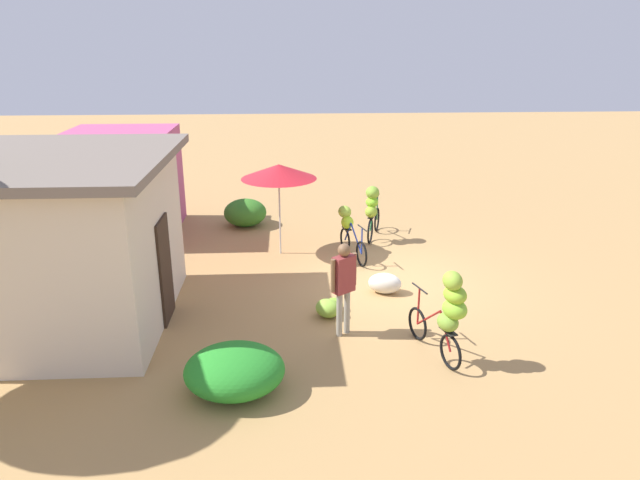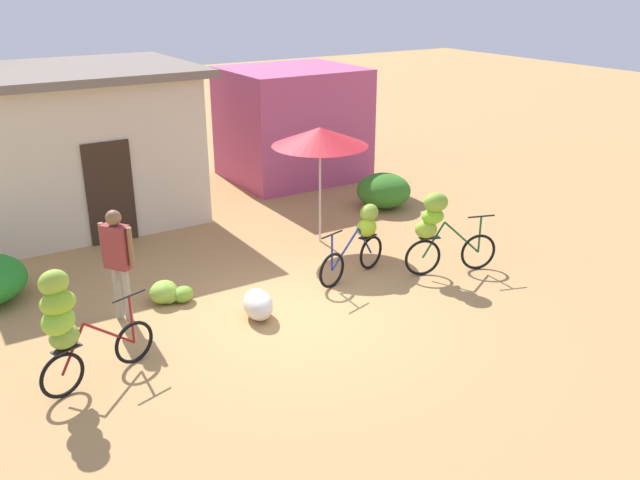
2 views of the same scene
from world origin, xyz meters
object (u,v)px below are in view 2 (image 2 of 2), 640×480
Objects in this scene: building_low at (83,144)px; bicycle_leftmost at (67,321)px; shop_pink at (292,124)px; bicycle_center_loaded at (438,226)px; person_vendor at (117,253)px; bicycle_near_pile at (362,235)px; produce_sack at (258,304)px; market_umbrella at (320,137)px; banana_pile_on_ground at (168,293)px.

building_low is 2.75× the size of bicycle_leftmost.
shop_pink is 1.89× the size of bicycle_leftmost.
bicycle_center_loaded is 5.29m from person_vendor.
person_vendor is (1.10, 1.60, 0.09)m from bicycle_leftmost.
bicycle_near_pile is 2.32× the size of produce_sack.
building_low is at bearing 80.65° from person_vendor.
bicycle_leftmost is (-5.37, -2.78, -1.10)m from market_umbrella.
building_low reaches higher than banana_pile_on_ground.
bicycle_near_pile is (-0.20, -1.69, -1.38)m from market_umbrella.
person_vendor is at bearing -166.52° from banana_pile_on_ground.
banana_pile_on_ground is (-5.36, -5.30, -1.23)m from shop_pink.
produce_sack is at bearing -123.83° from shop_pink.
banana_pile_on_ground is 0.48× the size of person_vendor.
building_low reaches higher than person_vendor.
shop_pink is 1.97× the size of bicycle_near_pile.
shop_pink is 7.95m from produce_sack.
building_low is 6.94m from bicycle_leftmost.
bicycle_leftmost is 0.96× the size of person_vendor.
shop_pink is at bearing 81.57° from bicycle_center_loaded.
building_low reaches higher than shop_pink.
market_umbrella is at bearing 83.30° from bicycle_near_pile.
building_low is 1.45× the size of shop_pink.
bicycle_near_pile is 3.42m from banana_pile_on_ground.
building_low reaches higher than bicycle_near_pile.
shop_pink is at bearing 4.83° from building_low.
shop_pink is 6.37m from bicycle_near_pile.
bicycle_near_pile is 1.94× the size of banana_pile_on_ground.
shop_pink is at bearing 56.17° from produce_sack.
produce_sack is (0.98, -1.23, 0.06)m from banana_pile_on_ground.
bicycle_center_loaded is 3.46m from produce_sack.
shop_pink is 4.74m from market_umbrella.
person_vendor is (-1.75, 1.05, 0.86)m from produce_sack.
bicycle_near_pile is (5.17, 1.09, -0.28)m from bicycle_leftmost.
building_low is 7.65m from bicycle_center_loaded.
building_low is 2.04× the size of market_umbrella.
produce_sack is (2.85, 0.55, -0.77)m from bicycle_leftmost.
market_umbrella reaches higher than banana_pile_on_ground.
market_umbrella is (3.44, -3.86, 0.48)m from building_low.
produce_sack is 0.40× the size of person_vendor.
building_low is at bearing 98.64° from produce_sack.
market_umbrella is 1.34× the size of bicycle_leftmost.
building_low is 2.82× the size of bicycle_center_loaded.
bicycle_center_loaded is (1.06, -0.73, 0.19)m from bicycle_near_pile.
market_umbrella is 6.14m from bicycle_leftmost.
person_vendor is at bearing 172.90° from bicycle_near_pile.
building_low is at bearing 120.33° from bicycle_near_pile.
person_vendor is (-4.27, -1.18, -1.01)m from market_umbrella.
market_umbrella is (-1.86, -4.30, 0.70)m from shop_pink.
banana_pile_on_ground is 1.58m from produce_sack.
market_umbrella is at bearing 109.69° from bicycle_center_loaded.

